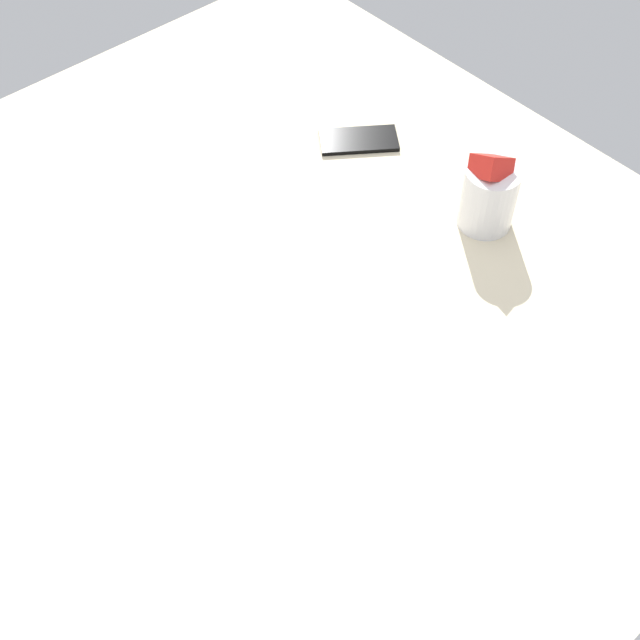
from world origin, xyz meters
TOP-DOWN VIEW (x-y plane):
  - bed_mattress at (0.00, 0.00)cm, footprint 180.00×140.00cm
  - snack_cup at (-61.00, 13.01)cm, footprint 9.00×9.00cm
  - cell_phone at (-59.47, -15.53)cm, footprint 15.30×13.78cm

SIDE VIEW (x-z plane):
  - bed_mattress at x=0.00cm, z-range 0.00..18.00cm
  - cell_phone at x=-59.47cm, z-range 18.00..18.80cm
  - snack_cup at x=-61.00cm, z-range 16.63..31.55cm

